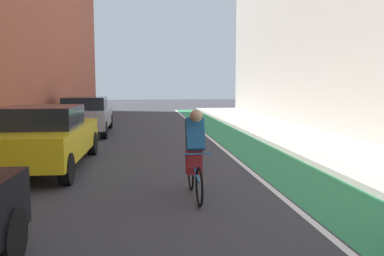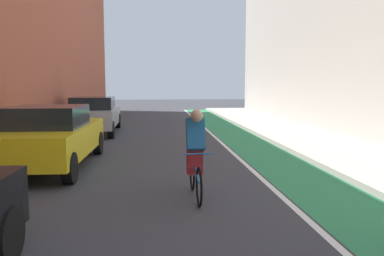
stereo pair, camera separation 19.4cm
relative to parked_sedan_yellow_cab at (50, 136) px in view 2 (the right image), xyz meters
The scene contains 7 objects.
ground_plane 2.90m from the parked_sedan_yellow_cab, ahead, with size 88.24×88.24×0.00m, color #38383D.
bike_lane_paint 6.08m from the parked_sedan_yellow_cab, 16.15° to the left, with size 1.60×40.11×0.00m, color #2D8451.
lane_divider_stripe 5.23m from the parked_sedan_yellow_cab, 18.92° to the left, with size 0.12×40.11×0.00m, color white.
sidewalk_right 8.40m from the parked_sedan_yellow_cab, 11.55° to the left, with size 3.22×40.11×0.14m, color #A8A59E.
parked_sedan_yellow_cab is the anchor object (origin of this frame).
parked_sedan_silver 6.94m from the parked_sedan_yellow_cab, 89.98° to the left, with size 2.03×4.81×1.53m.
cyclist_trailing 4.42m from the parked_sedan_yellow_cab, 41.50° to the right, with size 0.48×1.72×1.62m.
Camera 2 is at (-0.16, 6.52, 2.05)m, focal length 36.82 mm.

